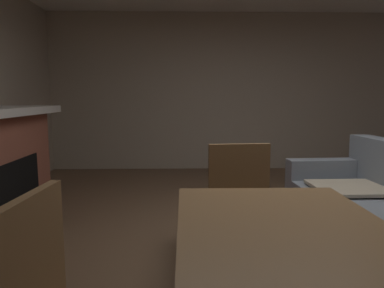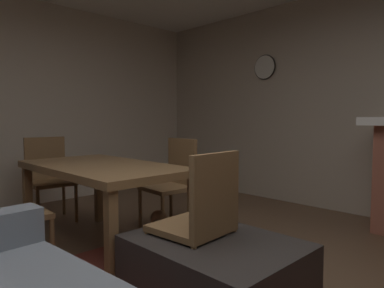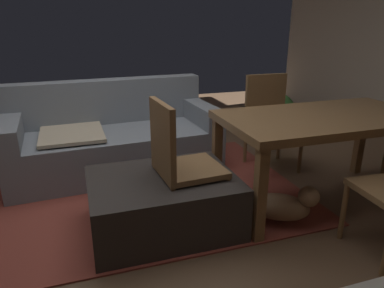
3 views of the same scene
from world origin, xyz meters
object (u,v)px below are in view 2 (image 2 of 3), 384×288
tv_remote (214,236)px  dining_table (103,173)px  ottoman_coffee_table (215,271)px  dining_chair_west (202,216)px  dining_chair_east (48,174)px  small_dog (161,235)px  dining_chair_south (174,178)px  wall_clock (265,67)px

tv_remote → dining_table: 1.31m
ottoman_coffee_table → dining_chair_west: dining_chair_west is taller
dining_chair_west → dining_chair_east: same height
dining_table → small_dog: 0.74m
dining_table → dining_chair_south: (-0.01, -0.83, -0.14)m
dining_chair_west → wall_clock: (1.34, -2.66, 1.34)m
dining_chair_south → dining_chair_west: 1.45m
tv_remote → wall_clock: (1.42, -2.64, 1.46)m
dining_chair_east → wall_clock: size_ratio=2.67×
ottoman_coffee_table → dining_chair_south: size_ratio=1.09×
dining_chair_east → small_dog: bearing=-171.5°
dining_chair_west → wall_clock: 3.27m
dining_chair_south → dining_chair_east: size_ratio=1.00×
tv_remote → small_dog: 0.87m
dining_table → dining_chair_south: 0.84m
tv_remote → dining_table: size_ratio=0.10×
dining_chair_south → dining_chair_west: size_ratio=1.00×
small_dog → wall_clock: (0.62, -2.41, 1.70)m
small_dog → wall_clock: 3.01m
wall_clock → dining_table: bearing=92.9°
dining_table → dining_chair_east: (1.20, -0.01, -0.14)m
dining_chair_south → ottoman_coffee_table: bearing=147.9°
dining_table → wall_clock: 2.93m
dining_chair_east → dining_table: bearing=179.6°
dining_chair_west → wall_clock: wall_clock is taller
tv_remote → small_dog: (0.80, -0.23, -0.24)m
tv_remote → small_dog: bearing=-14.2°
dining_table → dining_chair_west: size_ratio=1.74×
ottoman_coffee_table → small_dog: ottoman_coffee_table is taller
dining_chair_south → dining_chair_west: same height
tv_remote → wall_clock: bearing=-59.8°
dining_table → small_dog: (-0.48, -0.26, -0.49)m
ottoman_coffee_table → small_dog: bearing=-17.0°
ottoman_coffee_table → dining_table: dining_table is taller
tv_remote → small_dog: size_ratio=0.34×
dining_table → dining_chair_east: size_ratio=1.74×
dining_chair_east → wall_clock: (-1.06, -2.66, 1.34)m
dining_chair_east → dining_chair_west: bearing=180.0°
small_dog → tv_remote: bearing=163.9°
dining_chair_east → wall_clock: wall_clock is taller
ottoman_coffee_table → dining_chair_east: (2.52, -0.00, 0.33)m
ottoman_coffee_table → tv_remote: size_ratio=6.35×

